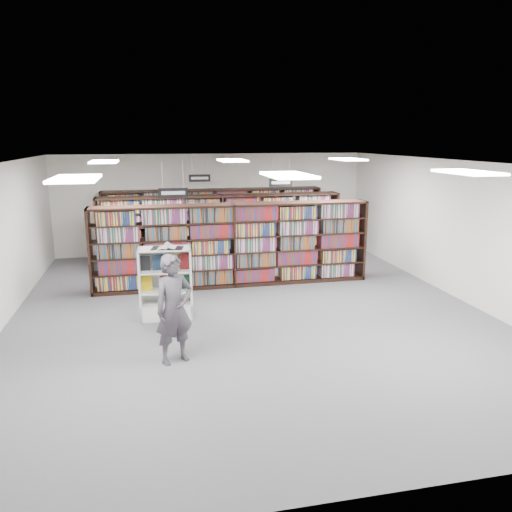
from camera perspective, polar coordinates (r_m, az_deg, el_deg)
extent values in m
plane|color=#49494D|center=(11.03, -0.82, -6.23)|extent=(12.00, 12.00, 0.00)
cube|color=white|center=(10.40, -0.88, 10.61)|extent=(10.00, 12.00, 0.10)
cube|color=white|center=(16.45, -4.99, 6.00)|extent=(10.00, 0.10, 3.20)
cube|color=white|center=(5.11, 12.78, -11.27)|extent=(10.00, 0.10, 3.20)
cube|color=white|center=(12.56, 22.14, 2.76)|extent=(0.10, 12.00, 3.20)
cube|color=black|center=(12.64, -2.63, 1.26)|extent=(7.00, 0.60, 2.10)
cube|color=maroon|center=(12.64, -2.63, 1.26)|extent=(6.88, 0.42, 1.98)
cube|color=black|center=(14.58, -3.95, 2.87)|extent=(7.00, 0.60, 2.10)
cube|color=maroon|center=(14.58, -3.95, 2.87)|extent=(6.88, 0.42, 1.98)
cube|color=black|center=(16.24, -4.82, 3.94)|extent=(7.00, 0.60, 2.10)
cube|color=maroon|center=(16.24, -4.82, 3.94)|extent=(6.88, 0.42, 1.98)
cylinder|color=#B2B2B7|center=(11.22, -10.70, 9.11)|extent=(0.01, 0.01, 0.58)
cylinder|color=#B2B2B7|center=(11.24, -8.35, 9.20)|extent=(0.01, 0.01, 0.58)
cube|color=black|center=(11.27, -9.45, 7.13)|extent=(0.65, 0.02, 0.22)
cube|color=silver|center=(11.26, -9.44, 7.12)|extent=(0.52, 0.00, 0.08)
cylinder|color=#B2B2B7|center=(13.62, 1.93, 10.04)|extent=(0.01, 0.01, 0.58)
cylinder|color=#B2B2B7|center=(13.74, 3.80, 10.05)|extent=(0.01, 0.01, 0.58)
cube|color=black|center=(13.71, 2.85, 8.38)|extent=(0.65, 0.02, 0.22)
cube|color=silver|center=(13.70, 2.87, 8.38)|extent=(0.52, 0.00, 0.08)
cylinder|color=#B2B2B7|center=(15.27, -7.36, 10.31)|extent=(0.01, 0.01, 0.58)
cylinder|color=#B2B2B7|center=(15.31, -5.64, 10.36)|extent=(0.01, 0.01, 0.58)
cube|color=black|center=(15.32, -6.46, 8.84)|extent=(0.65, 0.02, 0.22)
cube|color=silver|center=(15.30, -6.45, 8.84)|extent=(0.52, 0.00, 0.08)
cube|color=white|center=(7.27, -19.95, 8.31)|extent=(0.60, 1.20, 0.04)
cube|color=white|center=(7.49, 3.69, 9.20)|extent=(0.60, 1.20, 0.04)
cube|color=white|center=(8.80, 23.08, 8.79)|extent=(0.60, 1.20, 0.04)
cube|color=white|center=(12.24, -16.96, 10.28)|extent=(0.60, 1.20, 0.04)
cube|color=white|center=(12.37, -2.74, 10.86)|extent=(0.60, 1.20, 0.04)
cube|color=white|center=(13.20, 10.45, 10.82)|extent=(0.60, 1.20, 0.04)
cube|color=silver|center=(10.73, -10.15, -6.12)|extent=(1.10, 0.59, 0.32)
cube|color=silver|center=(10.57, -13.09, -3.19)|extent=(0.07, 0.54, 1.50)
cube|color=silver|center=(10.55, -7.46, -2.98)|extent=(0.07, 0.54, 1.50)
cube|color=silver|center=(10.79, -10.26, -2.71)|extent=(1.07, 0.08, 1.50)
cube|color=silver|center=(10.36, -10.45, 0.83)|extent=(1.10, 0.59, 0.03)
cube|color=silver|center=(10.59, -10.24, -3.92)|extent=(1.02, 0.54, 0.02)
cube|color=silver|center=(10.47, -10.34, -1.68)|extent=(1.02, 0.54, 0.02)
cube|color=black|center=(10.50, -12.65, -0.77)|extent=(0.22, 0.08, 0.32)
cube|color=#112237|center=(10.48, -11.13, -0.72)|extent=(0.22, 0.08, 0.32)
cube|color=yellow|center=(10.48, -9.61, -0.66)|extent=(0.22, 0.08, 0.32)
cube|color=maroon|center=(10.48, -8.09, -0.60)|extent=(0.22, 0.08, 0.32)
cube|color=yellow|center=(10.61, -12.42, -3.08)|extent=(0.24, 0.07, 0.30)
cube|color=maroon|center=(10.59, -10.28, -3.00)|extent=(0.24, 0.07, 0.30)
cube|color=#114123|center=(10.59, -8.12, -2.92)|extent=(0.24, 0.07, 0.30)
cube|color=black|center=(10.31, -10.10, 0.90)|extent=(0.68, 0.47, 0.02)
cube|color=silver|center=(10.30, -10.94, 0.92)|extent=(0.34, 0.38, 0.05)
cube|color=silver|center=(10.31, -9.28, 1.00)|extent=(0.33, 0.38, 0.07)
cylinder|color=silver|center=(10.30, -10.23, 1.18)|extent=(0.16, 0.33, 0.10)
imported|color=#45404A|center=(8.43, -9.34, -6.02)|extent=(0.80, 0.68, 1.86)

